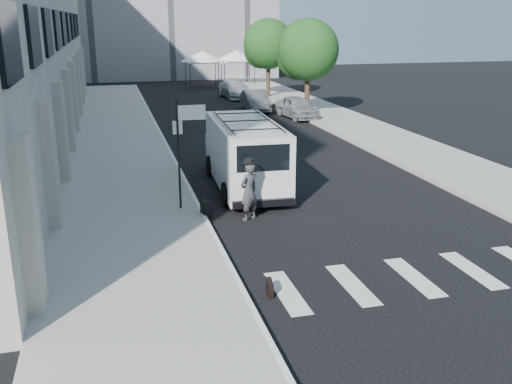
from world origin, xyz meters
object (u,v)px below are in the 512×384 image
briefcase (270,288)px  parked_car_b (255,101)px  suitcase (206,209)px  parked_car_a (297,107)px  parked_car_c (235,89)px  businessman (249,192)px  cargo_van (244,153)px

briefcase → parked_car_b: size_ratio=0.11×
suitcase → briefcase: bearing=-99.5°
briefcase → suitcase: suitcase is taller
parked_car_a → parked_car_c: size_ratio=0.85×
businessman → parked_car_a: (7.45, 17.56, -0.22)m
businessman → suitcase: businessman is taller
businessman → parked_car_b: 21.68m
businessman → parked_car_b: size_ratio=0.43×
cargo_van → parked_car_b: cargo_van is taller
parked_car_a → parked_car_b: 3.83m
briefcase → parked_car_b: (6.41, 25.93, 0.52)m
suitcase → parked_car_c: size_ratio=0.24×
parked_car_b → suitcase: bearing=-104.2°
businessman → parked_car_c: businessman is taller
briefcase → cargo_van: (1.48, 8.58, 1.08)m
cargo_van → parked_car_c: cargo_van is taller
briefcase → parked_car_c: bearing=87.0°
suitcase → parked_car_b: parked_car_b is taller
cargo_van → parked_car_a: 15.52m
briefcase → parked_car_b: bearing=84.4°
briefcase → businessman: bearing=89.6°
parked_car_b → cargo_van: bearing=-101.5°
businessman → cargo_van: size_ratio=0.28×
cargo_van → parked_car_b: (4.93, 17.35, -0.56)m
briefcase → cargo_van: cargo_van is taller
parked_car_a → parked_car_b: bearing=111.9°
suitcase → parked_car_b: 21.61m
parked_car_b → briefcase: bearing=-99.5°
briefcase → suitcase: size_ratio=0.40×
briefcase → parked_car_c: (6.54, 32.85, 0.51)m
businessman → parked_car_a: bearing=-143.7°
parked_car_b → parked_car_c: (0.13, 6.92, -0.00)m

